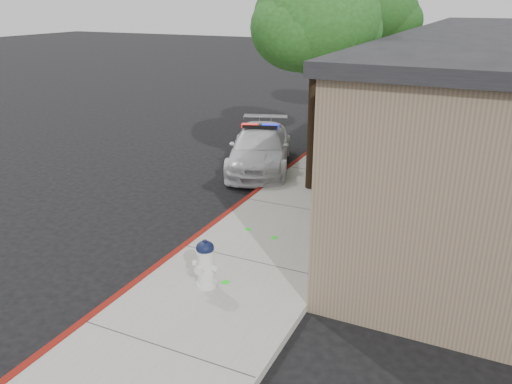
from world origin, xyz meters
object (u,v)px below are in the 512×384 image
object	(u,v)px
police_car	(260,148)
street_tree_mid	(332,24)
street_tree_far	(380,16)
fire_hydrant	(205,263)
street_tree_near	(317,25)

from	to	relation	value
police_car	street_tree_mid	xyz separation A→B (m)	(1.60, 1.77, 3.70)
street_tree_mid	street_tree_far	size ratio (longest dim) A/B	0.98
fire_hydrant	street_tree_near	bearing A→B (deg)	92.74
police_car	fire_hydrant	size ratio (longest dim) A/B	5.26
fire_hydrant	street_tree_near	size ratio (longest dim) A/B	0.16
street_tree_mid	street_tree_far	world-z (taller)	street_tree_far
fire_hydrant	street_tree_mid	world-z (taller)	street_tree_mid
fire_hydrant	street_tree_mid	bearing A→B (deg)	96.56
police_car	street_tree_near	bearing A→B (deg)	-52.79
street_tree_near	street_tree_mid	xyz separation A→B (m)	(-0.61, 3.21, -0.12)
fire_hydrant	street_tree_mid	size ratio (longest dim) A/B	0.17
police_car	street_tree_mid	world-z (taller)	street_tree_mid
street_tree_near	fire_hydrant	bearing A→B (deg)	-89.82
street_tree_near	street_tree_far	bearing A→B (deg)	92.11
fire_hydrant	street_tree_far	bearing A→B (deg)	93.91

